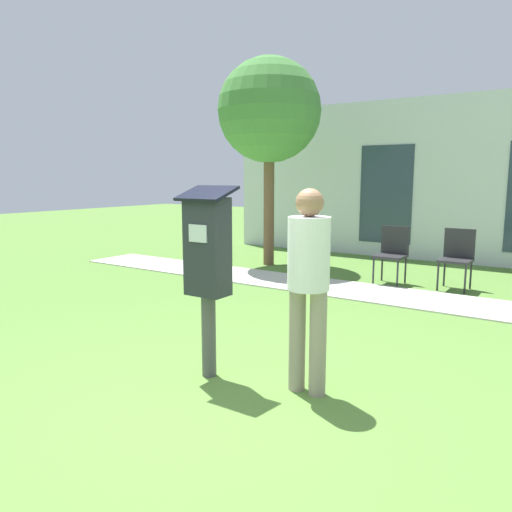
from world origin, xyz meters
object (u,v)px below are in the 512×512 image
person_standing (308,275)px  outdoor_chair_left (392,250)px  parking_meter (208,257)px  outdoor_chair_middle (457,254)px

person_standing → outdoor_chair_left: (-0.83, 4.32, -0.40)m
parking_meter → outdoor_chair_middle: bearing=78.5°
person_standing → outdoor_chair_middle: person_standing is taller
person_standing → outdoor_chair_left: size_ratio=1.76×
parking_meter → outdoor_chair_middle: (0.95, 4.64, -0.49)m
parking_meter → person_standing: bearing=11.7°
parking_meter → outdoor_chair_left: parking_meter is taller
parking_meter → outdoor_chair_left: 4.52m
parking_meter → person_standing: (0.84, 0.17, -0.09)m
outdoor_chair_middle → parking_meter: bearing=-114.9°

